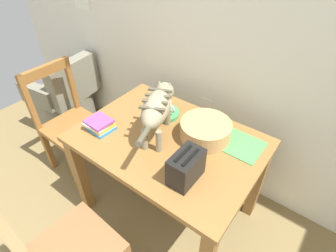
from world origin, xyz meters
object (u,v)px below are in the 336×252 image
book_stack (100,124)px  wicker_armchair (66,102)px  magazine (241,145)px  coffee_mug (165,107)px  wooden_chair_far (70,124)px  toaster (186,167)px  saucer_bowl (165,113)px  dining_table (168,150)px  wicker_basket (205,130)px  cat (158,106)px

book_stack → wicker_armchair: bearing=159.3°
magazine → coffee_mug: bearing=-175.9°
coffee_mug → wooden_chair_far: (-0.79, -0.28, -0.35)m
magazine → toaster: bearing=-106.5°
toaster → saucer_bowl: bearing=138.4°
dining_table → wicker_basket: (0.18, 0.15, 0.16)m
coffee_mug → wooden_chair_far: size_ratio=0.14×
dining_table → cat: 0.31m
saucer_bowl → wooden_chair_far: 0.89m
cat → wicker_armchair: 1.59m
book_stack → wooden_chair_far: size_ratio=0.19×
dining_table → book_stack: 0.47m
book_stack → wicker_basket: 0.67m
coffee_mug → wooden_chair_far: wooden_chair_far is taller
cat → coffee_mug: size_ratio=4.56×
dining_table → wicker_basket: 0.28m
coffee_mug → book_stack: bearing=-123.2°
coffee_mug → magazine: (0.55, 0.03, -0.06)m
wooden_chair_far → cat: bearing=98.7°
saucer_bowl → magazine: size_ratio=0.80×
wicker_basket → wicker_armchair: (-1.69, 0.08, -0.53)m
magazine → cat: bearing=-156.0°
toaster → book_stack: bearing=179.4°
coffee_mug → magazine: 0.56m
cat → wicker_basket: bearing=2.4°
cat → wicker_armchair: size_ratio=0.76×
magazine → wooden_chair_far: 1.41m
toaster → wicker_armchair: bearing=166.5°
toaster → wooden_chair_far: 1.27m
saucer_bowl → book_stack: bearing=-122.8°
dining_table → coffee_mug: bearing=131.4°
saucer_bowl → toaster: (0.43, -0.38, 0.07)m
saucer_bowl → magazine: bearing=3.1°
cat → magazine: 0.55m
cat → wooden_chair_far: (-0.87, -0.11, -0.48)m
wooden_chair_far → dining_table: bearing=97.4°
cat → toaster: cat is taller
dining_table → wicker_armchair: (-1.51, 0.23, -0.37)m
magazine → book_stack: (-0.80, -0.40, 0.03)m
saucer_bowl → magazine: 0.56m
dining_table → wooden_chair_far: bearing=-174.3°
saucer_bowl → toaster: toaster is taller
cat → wicker_armchair: (-1.43, 0.22, -0.67)m
toaster → coffee_mug: bearing=138.2°
wicker_armchair → magazine: bearing=-97.6°
wicker_basket → toaster: 0.36m
dining_table → wicker_armchair: wicker_armchair is taller
book_stack → toaster: bearing=-0.6°
dining_table → magazine: magazine is taller
wooden_chair_far → toaster: bearing=86.9°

